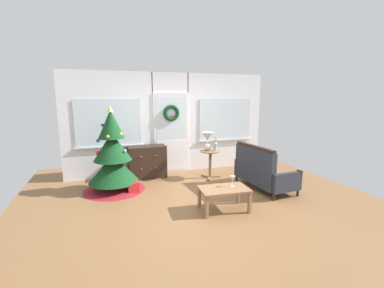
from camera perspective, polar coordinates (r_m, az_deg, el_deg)
The scene contains 11 objects.
ground_plane at distance 5.18m, azimuth 1.49°, elevation -12.02°, with size 6.76×6.76×0.00m, color brown.
back_wall_with_door at distance 6.82m, azimuth -4.62°, elevation 4.50°, with size 5.20×0.19×2.55m.
christmas_tree at distance 5.75m, azimuth -16.70°, elevation -3.18°, with size 1.28×1.28×1.77m.
dresser_cabinet at distance 6.55m, azimuth -9.66°, elevation -3.79°, with size 0.91×0.46×0.78m.
settee_sofa at distance 5.86m, azimuth 14.72°, elevation -5.81°, with size 0.81×1.46×0.96m.
side_table at distance 6.39m, azimuth 3.96°, elevation -3.16°, with size 0.50×0.48×0.68m.
table_lamp at distance 6.31m, azimuth 3.37°, elevation 1.13°, with size 0.28×0.28×0.44m.
flower_vase at distance 6.31m, azimuth 5.04°, elevation -0.44°, with size 0.11×0.10×0.35m.
coffee_table at distance 4.68m, azimuth 6.93°, elevation -10.12°, with size 0.88×0.58×0.40m.
wine_glass at distance 4.71m, azimuth 8.74°, elevation -7.42°, with size 0.08×0.08×0.20m.
gift_box at distance 5.67m, azimuth -12.52°, elevation -9.09°, with size 0.22×0.20×0.22m, color red.
Camera 1 is at (-1.69, -4.49, 1.97)m, focal length 24.72 mm.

